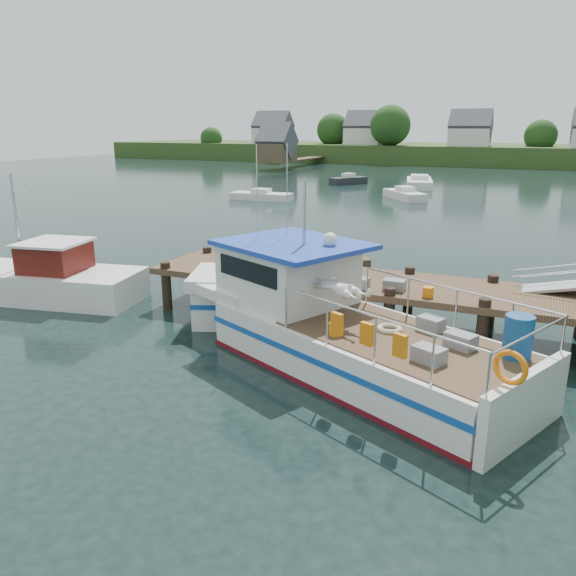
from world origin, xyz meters
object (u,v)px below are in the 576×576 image
at_px(work_boat, 35,279).
at_px(moored_e, 348,180).
at_px(moored_rowboat, 325,265).
at_px(dock, 573,271).
at_px(lobster_boat, 324,322).
at_px(moored_a, 261,196).
at_px(moored_b, 404,195).
at_px(moored_d, 419,182).

xyz_separation_m(work_boat, moored_e, (-2.28, 43.19, -0.27)).
height_order(work_boat, moored_rowboat, work_boat).
xyz_separation_m(work_boat, moored_rowboat, (8.28, 7.23, -0.31)).
relative_size(dock, lobster_boat, 1.52).
distance_m(moored_a, moored_b, 11.89).
bearing_deg(moored_d, lobster_boat, -64.13).
xyz_separation_m(lobster_boat, moored_rowboat, (-2.95, 8.16, -0.61)).
height_order(lobster_boat, moored_b, lobster_boat).
distance_m(work_boat, moored_d, 43.76).
distance_m(dock, moored_e, 45.42).
height_order(moored_b, moored_d, moored_d).
relative_size(dock, work_boat, 1.99).
relative_size(lobster_boat, moored_b, 2.20).
distance_m(moored_rowboat, moored_a, 24.38).
height_order(lobster_boat, moored_d, lobster_boat).
bearing_deg(moored_rowboat, moored_a, 117.92).
relative_size(moored_rowboat, moored_a, 0.70).
relative_size(moored_b, moored_e, 1.17).
bearing_deg(lobster_boat, moored_a, 144.10).
height_order(lobster_boat, moored_rowboat, lobster_boat).
bearing_deg(moored_e, moored_b, -29.53).
relative_size(work_boat, moored_e, 1.97).
height_order(moored_rowboat, moored_b, moored_b).
distance_m(lobster_boat, moored_rowboat, 8.70).
bearing_deg(moored_rowboat, moored_b, 90.64).
distance_m(work_boat, moored_a, 28.20).
bearing_deg(dock, lobster_boat, -152.33).
distance_m(moored_b, moored_e, 13.20).
relative_size(work_boat, moored_rowboat, 2.30).
height_order(work_boat, moored_a, work_boat).
relative_size(work_boat, moored_d, 1.12).
distance_m(moored_b, moored_d, 10.66).
xyz_separation_m(dock, moored_rowboat, (-8.77, 5.11, -1.86)).
height_order(moored_a, moored_b, moored_b).
bearing_deg(lobster_boat, work_boat, -159.89).
xyz_separation_m(lobster_boat, moored_b, (-5.33, 33.77, -0.58)).
bearing_deg(moored_b, work_boat, -83.33).
xyz_separation_m(moored_a, moored_d, (9.89, 15.69, 0.10)).
bearing_deg(moored_a, moored_rowboat, -39.51).
relative_size(lobster_boat, moored_e, 2.58).
xyz_separation_m(moored_a, moored_e, (2.57, 15.41, 0.07)).
relative_size(lobster_boat, moored_a, 2.12).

